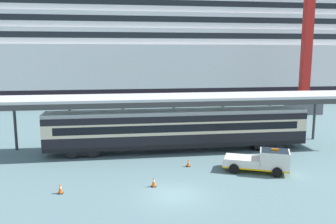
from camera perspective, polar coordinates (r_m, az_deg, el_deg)
name	(u,v)px	position (r m, az deg, el deg)	size (l,w,h in m)	color
ground_plane	(175,195)	(24.68, 1.08, -13.31)	(400.00, 400.00, 0.00)	slate
cruise_ship	(158,38)	(75.97, -1.60, 11.86)	(176.68, 26.11, 39.14)	black
platform_canopy	(178,99)	(34.50, 1.55, 2.16)	(37.22, 5.26, 5.47)	silver
train_carriage	(178,128)	(34.54, 1.66, -2.65)	(25.41, 2.81, 4.11)	black
service_truck	(262,160)	(29.84, 15.06, -7.56)	(5.57, 3.92, 2.02)	silver
traffic_cone_near	(60,188)	(25.90, -17.05, -11.73)	(0.36, 0.36, 0.77)	black
traffic_cone_mid	(154,182)	(26.01, -2.32, -11.21)	(0.36, 0.36, 0.77)	black
traffic_cone_far	(188,163)	(30.42, 3.32, -8.22)	(0.36, 0.36, 0.66)	black
dockside_crane	(312,18)	(61.17, 22.31, 13.85)	(14.77, 4.40, 48.96)	#595960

